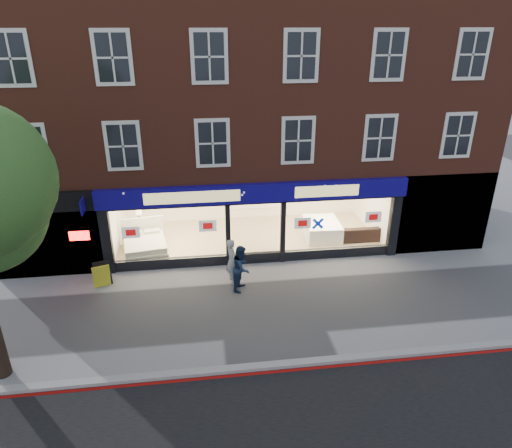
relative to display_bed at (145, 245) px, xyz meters
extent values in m
plane|color=gray|center=(4.32, -4.33, -0.43)|extent=(120.00, 120.00, 0.00)
cube|color=#8C0A07|center=(4.32, -7.43, -0.42)|extent=(60.00, 0.10, 0.01)
cube|color=gray|center=(4.32, -7.23, -0.37)|extent=(60.00, 0.25, 0.12)
cube|color=tan|center=(4.32, 0.92, -0.38)|extent=(11.00, 4.50, 0.10)
cube|color=brown|center=(4.32, 2.67, 6.22)|extent=(19.00, 8.00, 6.70)
cube|color=#100773|center=(4.32, -1.45, 2.52)|extent=(11.40, 0.28, 0.70)
cube|color=black|center=(4.32, -1.25, -0.23)|extent=(11.00, 0.18, 0.40)
cube|color=black|center=(-1.18, -1.28, 0.87)|extent=(0.35, 0.30, 2.60)
cube|color=black|center=(9.82, -1.28, 0.87)|extent=(0.35, 0.30, 2.60)
cube|color=white|center=(1.07, -1.33, 1.02)|extent=(4.20, 0.02, 2.10)
cube|color=white|center=(7.57, -1.33, 1.02)|extent=(4.20, 0.02, 2.10)
cube|color=white|center=(4.32, -1.08, 0.72)|extent=(1.80, 0.02, 2.10)
cube|color=silver|center=(4.32, 3.17, 0.87)|extent=(11.00, 0.20, 2.60)
cube|color=#FFEAC6|center=(4.32, 0.92, 2.17)|extent=(11.00, 4.50, 0.12)
cube|color=black|center=(-3.28, -1.03, 1.22)|extent=(3.80, 0.60, 3.30)
cube|color=#FF140C|center=(-2.08, -1.38, 1.17)|extent=(0.70, 0.04, 0.35)
cube|color=black|center=(11.82, -1.13, 1.22)|extent=(4.00, 0.40, 3.30)
cube|color=beige|center=(0.02, -0.13, -0.16)|extent=(1.92, 2.16, 0.34)
cube|color=beige|center=(0.02, -0.13, 0.13)|extent=(1.84, 2.07, 0.24)
cube|color=beige|center=(-0.14, 0.88, 0.25)|extent=(1.72, 0.39, 1.16)
cube|color=beige|center=(-0.44, 0.50, 0.31)|extent=(0.66, 0.40, 0.12)
cube|color=beige|center=(0.27, 0.61, 0.31)|extent=(0.66, 0.40, 0.12)
cube|color=brown|center=(-0.36, 1.89, -0.05)|extent=(0.55, 0.55, 0.55)
cube|color=white|center=(7.42, 0.44, -0.21)|extent=(1.52, 1.88, 0.24)
cube|color=white|center=(7.42, 0.44, 0.03)|extent=(1.52, 1.88, 0.24)
cube|color=white|center=(7.42, 0.44, 0.27)|extent=(1.52, 1.88, 0.24)
imported|color=black|center=(8.92, 0.04, -0.01)|extent=(2.16, 0.85, 0.63)
cube|color=gold|center=(-1.28, -2.31, 0.03)|extent=(0.69, 0.55, 0.92)
imported|color=#A3A7AB|center=(3.30, -2.60, 0.42)|extent=(0.51, 0.68, 1.68)
imported|color=#16263F|center=(3.59, -3.11, 0.41)|extent=(0.90, 0.99, 1.66)
camera|label=1|loc=(2.25, -16.87, 8.15)|focal=32.00mm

